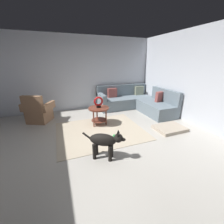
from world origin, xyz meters
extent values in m
cube|color=#B7B2A8|center=(0.00, 0.00, -0.05)|extent=(6.00, 6.00, 0.10)
cube|color=silver|center=(0.00, 2.94, 1.35)|extent=(6.00, 0.12, 2.70)
cube|color=silver|center=(2.94, 0.00, 1.35)|extent=(0.12, 6.00, 2.70)
cube|color=#BCAD93|center=(0.15, 0.70, 0.01)|extent=(2.30, 1.90, 0.01)
cube|color=slate|center=(1.73, 2.41, 0.21)|extent=(2.20, 0.85, 0.42)
cube|color=slate|center=(1.73, 2.76, 0.65)|extent=(2.20, 0.14, 0.46)
cube|color=slate|center=(2.41, 1.28, 0.21)|extent=(0.85, 1.40, 0.42)
cube|color=slate|center=(2.76, 1.28, 0.65)|extent=(0.14, 1.40, 0.46)
cube|color=slate|center=(0.71, 2.41, 0.53)|extent=(0.16, 0.85, 0.22)
cube|color=gray|center=(2.48, 2.61, 0.59)|extent=(0.39, 0.15, 0.38)
cube|color=#994C47|center=(1.23, 2.61, 0.59)|extent=(0.39, 0.14, 0.38)
cube|color=#994C47|center=(2.61, 1.38, 0.59)|extent=(0.40, 0.21, 0.39)
cube|color=#936B4C|center=(-1.44, 2.05, 0.20)|extent=(0.80, 0.80, 0.40)
cube|color=#936B4C|center=(-1.55, 1.82, 0.64)|extent=(0.60, 0.39, 0.48)
cube|color=#936B4C|center=(-1.76, 2.20, 0.51)|extent=(0.35, 0.58, 0.22)
cube|color=#936B4C|center=(-1.13, 1.89, 0.51)|extent=(0.35, 0.58, 0.22)
cylinder|color=brown|center=(0.23, 1.12, 0.52)|extent=(0.60, 0.60, 0.04)
cylinder|color=brown|center=(0.23, 1.12, 0.15)|extent=(0.45, 0.45, 0.02)
cylinder|color=brown|center=(0.23, 1.34, 0.25)|extent=(0.04, 0.04, 0.50)
cylinder|color=brown|center=(0.05, 1.01, 0.25)|extent=(0.04, 0.04, 0.50)
cylinder|color=brown|center=(0.42, 1.01, 0.25)|extent=(0.04, 0.04, 0.50)
cube|color=black|center=(0.23, 1.12, 0.57)|extent=(0.12, 0.08, 0.05)
torus|color=red|center=(0.23, 1.12, 0.73)|extent=(0.28, 0.06, 0.28)
cube|color=#B2A38E|center=(1.98, 0.08, 0.04)|extent=(0.80, 0.60, 0.09)
cylinder|color=black|center=(0.04, -0.44, 0.16)|extent=(0.07, 0.07, 0.32)
cylinder|color=black|center=(-0.03, -0.56, 0.16)|extent=(0.07, 0.07, 0.32)
cylinder|color=black|center=(-0.22, -0.27, 0.16)|extent=(0.07, 0.07, 0.32)
cylinder|color=black|center=(-0.30, -0.39, 0.16)|extent=(0.07, 0.07, 0.32)
ellipsoid|color=black|center=(-0.13, -0.42, 0.40)|extent=(0.56, 0.47, 0.24)
sphere|color=black|center=(0.13, -0.58, 0.48)|extent=(0.17, 0.17, 0.17)
ellipsoid|color=black|center=(0.19, -0.62, 0.46)|extent=(0.14, 0.12, 0.07)
cone|color=black|center=(0.14, -0.54, 0.59)|extent=(0.06, 0.06, 0.07)
cone|color=black|center=(0.09, -0.61, 0.59)|extent=(0.06, 0.06, 0.07)
cylinder|color=black|center=(-0.39, -0.25, 0.44)|extent=(0.19, 0.14, 0.16)
sphere|color=green|center=(0.37, 0.23, 0.04)|extent=(0.09, 0.09, 0.09)
camera|label=1|loc=(-0.81, -2.70, 1.82)|focal=22.88mm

